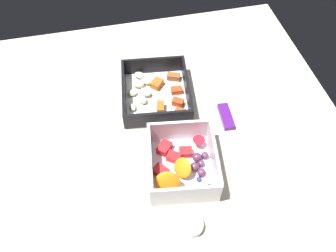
{
  "coord_description": "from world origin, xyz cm",
  "views": [
    {
      "loc": [
        41.2,
        -8.8,
        62.95
      ],
      "look_at": [
        -0.55,
        0.47,
        4.0
      ],
      "focal_mm": 36.15,
      "sensor_mm": 36.0,
      "label": 1
    }
  ],
  "objects": [
    {
      "name": "pasta_container",
      "position": [
        -10.44,
        -0.35,
        3.58
      ],
      "size": [
        19.03,
        17.17,
        5.1
      ],
      "rotation": [
        0.0,
        0.0,
        -0.12
      ],
      "color": "white",
      "rests_on": "table_surface"
    },
    {
      "name": "table_surface",
      "position": [
        0.0,
        0.0,
        1.0
      ],
      "size": [
        80.0,
        80.0,
        2.0
      ],
      "primitive_type": "cube",
      "color": "beige",
      "rests_on": "ground"
    },
    {
      "name": "candy_bar",
      "position": [
        -1.27,
        14.04,
        2.6
      ],
      "size": [
        7.13,
        2.82,
        1.2
      ],
      "primitive_type": "cube",
      "rotation": [
        0.0,
        0.0,
        -0.06
      ],
      "color": "#51197A",
      "rests_on": "table_surface"
    },
    {
      "name": "fruit_bowl",
      "position": [
        9.38,
        1.07,
        4.22
      ],
      "size": [
        16.84,
        15.16,
        6.45
      ],
      "rotation": [
        0.0,
        0.0,
        -0.14
      ],
      "color": "white",
      "rests_on": "table_surface"
    },
    {
      "name": "paper_cup_liner",
      "position": [
        21.33,
        -0.32,
        2.85
      ],
      "size": [
        4.17,
        4.17,
        1.69
      ],
      "primitive_type": "cylinder",
      "color": "white",
      "rests_on": "table_surface"
    }
  ]
}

